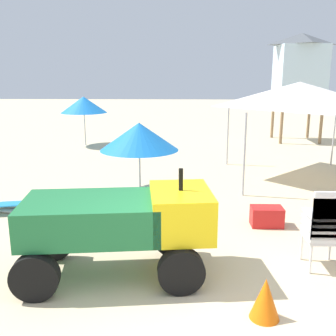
% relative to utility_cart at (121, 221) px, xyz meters
% --- Properties ---
extents(ground, '(80.00, 80.00, 0.00)m').
position_rel_utility_cart_xyz_m(ground, '(1.01, -0.86, -0.78)').
color(ground, beige).
extents(utility_cart, '(2.67, 1.54, 1.50)m').
position_rel_utility_cart_xyz_m(utility_cart, '(0.00, 0.00, 0.00)').
color(utility_cart, '#1E6B38').
rests_on(utility_cart, ground).
extents(stacked_plastic_chairs, '(0.48, 0.48, 1.20)m').
position_rel_utility_cart_xyz_m(stacked_plastic_chairs, '(2.82, 0.21, -0.09)').
color(stacked_plastic_chairs, silver).
rests_on(stacked_plastic_chairs, ground).
extents(surfboard_pile, '(2.64, 0.88, 0.24)m').
position_rel_utility_cart_xyz_m(surfboard_pile, '(-2.68, 2.44, -0.66)').
color(surfboard_pile, white).
rests_on(surfboard_pile, ground).
extents(popup_canopy, '(3.24, 3.24, 2.53)m').
position_rel_utility_cart_xyz_m(popup_canopy, '(3.83, 5.30, 1.43)').
color(popup_canopy, '#B2B2B7').
rests_on(popup_canopy, ground).
extents(lifeguard_tower, '(1.98, 1.98, 4.32)m').
position_rel_utility_cart_xyz_m(lifeguard_tower, '(5.59, 11.47, 2.41)').
color(lifeguard_tower, olive).
rests_on(lifeguard_tower, ground).
extents(beach_umbrella_mid, '(1.77, 1.77, 1.89)m').
position_rel_utility_cart_xyz_m(beach_umbrella_mid, '(-2.94, 10.08, 0.80)').
color(beach_umbrella_mid, beige).
rests_on(beach_umbrella_mid, ground).
extents(beach_umbrella_far, '(1.83, 1.83, 1.64)m').
position_rel_utility_cart_xyz_m(beach_umbrella_far, '(-0.16, 3.98, 0.53)').
color(beach_umbrella_far, beige).
rests_on(beach_umbrella_far, ground).
extents(traffic_cone_near, '(0.34, 0.34, 0.49)m').
position_rel_utility_cart_xyz_m(traffic_cone_near, '(1.77, -0.95, -0.54)').
color(traffic_cone_near, orange).
rests_on(traffic_cone_near, ground).
extents(cooler_box, '(0.57, 0.36, 0.36)m').
position_rel_utility_cart_xyz_m(cooler_box, '(2.39, 1.87, -0.61)').
color(cooler_box, red).
rests_on(cooler_box, ground).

